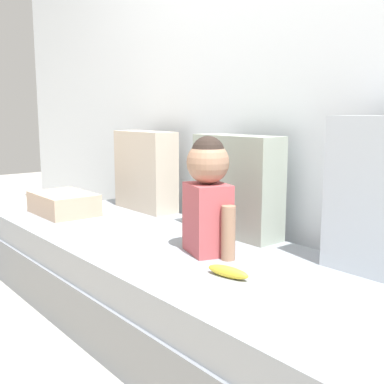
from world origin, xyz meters
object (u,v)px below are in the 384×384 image
Objects in this scene: couch at (182,289)px; throw_pillow_left at (145,171)px; folded_blanket at (64,203)px; throw_pillow_center at (237,186)px; toddler at (208,193)px; banana at (228,272)px.

couch is 5.32× the size of throw_pillow_left.
couch is 1.01m from folded_blanket.
throw_pillow_center is at bearing 90.00° from couch.
folded_blanket is (-0.97, -0.44, -0.18)m from throw_pillow_center.
throw_pillow_left reaches higher than couch.
throw_pillow_center is 1.18× the size of folded_blanket.
throw_pillow_center is (0.00, 0.33, 0.43)m from couch.
toddler is 0.38m from banana.
banana is at bearing -20.58° from throw_pillow_left.
throw_pillow_center is 0.33m from toddler.
throw_pillow_left is 0.99× the size of throw_pillow_center.
couch is at bearing 164.41° from banana.
banana is (0.41, -0.44, -0.22)m from throw_pillow_center.
couch is 0.47m from toddler.
folded_blanket is at bearing 179.73° from banana.
banana is (1.18, -0.44, -0.21)m from throw_pillow_left.
toddler is at bearing -65.81° from throw_pillow_center.
couch is at bearing -168.71° from toddler.
folded_blanket reaches higher than banana.
couch is at bearing -23.09° from throw_pillow_left.
folded_blanket is (-1.10, -0.13, -0.19)m from toddler.
throw_pillow_center reaches higher than banana.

